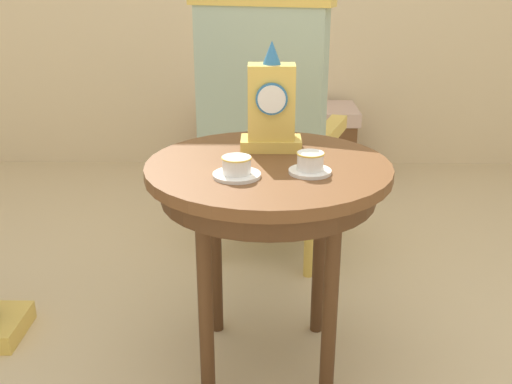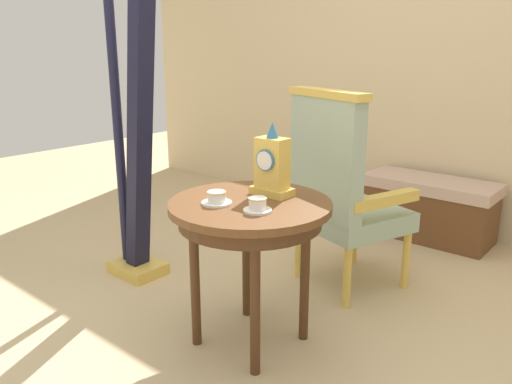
% 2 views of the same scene
% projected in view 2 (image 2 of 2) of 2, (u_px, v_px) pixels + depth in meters
% --- Properties ---
extents(ground_plane, '(10.00, 10.00, 0.00)m').
position_uv_depth(ground_plane, '(231.00, 342.00, 2.45)').
color(ground_plane, tan).
extents(wall_back, '(6.00, 0.10, 2.80)m').
position_uv_depth(wall_back, '(440.00, 39.00, 3.72)').
color(wall_back, beige).
rests_on(wall_back, ground).
extents(side_table, '(0.73, 0.73, 0.70)m').
position_uv_depth(side_table, '(250.00, 219.00, 2.30)').
color(side_table, brown).
rests_on(side_table, ground).
extents(teacup_left, '(0.13, 0.13, 0.06)m').
position_uv_depth(teacup_left, '(217.00, 198.00, 2.24)').
color(teacup_left, white).
rests_on(teacup_left, side_table).
extents(teacup_right, '(0.12, 0.12, 0.06)m').
position_uv_depth(teacup_right, '(258.00, 205.00, 2.13)').
color(teacup_right, white).
rests_on(teacup_right, side_table).
extents(mantel_clock, '(0.19, 0.11, 0.34)m').
position_uv_depth(mantel_clock, '(272.00, 166.00, 2.34)').
color(mantel_clock, gold).
rests_on(mantel_clock, side_table).
extents(armchair, '(0.68, 0.68, 1.14)m').
position_uv_depth(armchair, '(341.00, 189.00, 2.86)').
color(armchair, '#9EB299').
rests_on(armchair, ground).
extents(harp, '(0.40, 0.24, 1.87)m').
position_uv_depth(harp, '(134.00, 153.00, 2.97)').
color(harp, gold).
rests_on(harp, ground).
extents(window_bench, '(0.91, 0.40, 0.44)m').
position_uv_depth(window_bench, '(429.00, 208.00, 3.73)').
color(window_bench, '#CCA893').
rests_on(window_bench, ground).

